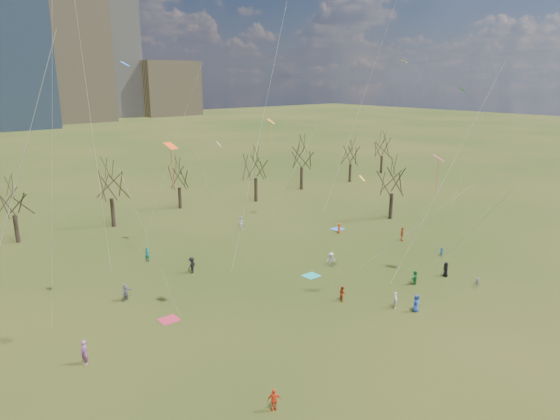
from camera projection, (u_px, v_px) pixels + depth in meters
ground at (366, 314)px, 44.07m from camera, size 500.00×500.00×0.00m
bare_tree_row at (166, 180)px, 70.18m from camera, size 113.04×29.80×9.50m
blanket_teal at (311, 276)px, 52.39m from camera, size 1.60×1.50×0.03m
blanket_navy at (338, 229)px, 68.44m from camera, size 1.60×1.50×0.03m
blanket_crimson at (169, 320)px, 42.93m from camera, size 1.60×1.50×0.03m
person_0 at (416, 303)px, 44.24m from camera, size 0.84×0.60×1.62m
person_1 at (395, 300)px, 44.92m from camera, size 0.67×0.65×1.56m
person_2 at (343, 293)px, 46.37m from camera, size 0.82×0.90×1.50m
person_3 at (477, 282)px, 49.44m from camera, size 0.59×0.74×1.01m
person_4 at (274, 400)px, 31.09m from camera, size 0.97×0.78×1.54m
person_5 at (415, 277)px, 50.08m from camera, size 1.44×0.82×1.48m
person_6 at (446, 269)px, 52.02m from camera, size 0.82×0.92×1.58m
person_7 at (84, 352)px, 36.13m from camera, size 0.60×0.77×1.87m
person_8 at (442, 252)px, 57.91m from camera, size 0.64×0.68×1.10m
person_9 at (331, 259)px, 54.94m from camera, size 1.16×0.90×1.58m
person_10 at (402, 234)px, 63.27m from camera, size 1.14×0.91×1.80m
person_11 at (126, 292)px, 46.48m from camera, size 1.55×1.15×1.63m
person_12 at (339, 228)px, 66.47m from camera, size 0.66×0.78×1.37m
person_13 at (147, 254)px, 56.21m from camera, size 0.70×0.75×1.73m
person_14 at (241, 223)px, 68.19m from camera, size 0.80×0.95×1.76m
person_15 at (192, 265)px, 52.96m from camera, size 1.30×1.08×1.75m
kites_airborne at (280, 143)px, 48.56m from camera, size 65.05×37.69×34.78m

